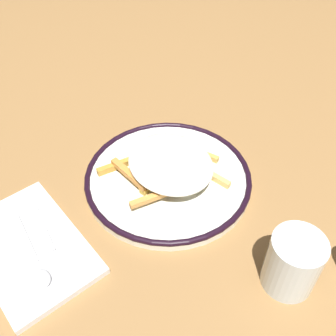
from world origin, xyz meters
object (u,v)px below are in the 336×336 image
at_px(fries_heap, 171,165).
at_px(napkin, 29,248).
at_px(fork, 48,242).
at_px(plate, 168,178).
at_px(spoon, 35,261).
at_px(water_glass, 293,263).

bearing_deg(fries_heap, napkin, -1.41).
bearing_deg(fork, plate, -178.29).
xyz_separation_m(fries_heap, fork, (0.24, 0.01, -0.03)).
relative_size(napkin, spoon, 1.47).
relative_size(spoon, water_glass, 1.63).
bearing_deg(napkin, water_glass, 137.12).
bearing_deg(plate, fries_heap, 165.37).
bearing_deg(water_glass, spoon, -38.67).
height_order(fork, spoon, spoon).
distance_m(spoon, water_glass, 0.37).
bearing_deg(fork, water_glass, 135.65).
bearing_deg(fork, napkin, -24.43).
bearing_deg(water_glass, fork, -44.35).
xyz_separation_m(plate, fries_heap, (-0.00, 0.00, 0.03)).
bearing_deg(napkin, fork, 155.57).
bearing_deg(fork, spoon, 38.27).
relative_size(plate, spoon, 1.94).
relative_size(fork, spoon, 1.16).
relative_size(fries_heap, napkin, 0.90).
distance_m(napkin, spoon, 0.04).
distance_m(fork, spoon, 0.04).
bearing_deg(plate, water_glass, 95.98).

